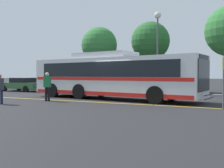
{
  "coord_description": "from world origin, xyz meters",
  "views": [
    {
      "loc": [
        6.83,
        -15.1,
        1.59
      ],
      "look_at": [
        -0.7,
        0.45,
        1.0
      ],
      "focal_mm": 42.0,
      "sensor_mm": 36.0,
      "label": 1
    }
  ],
  "objects_px": {
    "transit_bus": "(112,76)",
    "parked_car_0": "(22,84)",
    "pedestrian_1": "(0,87)",
    "tree_0": "(150,41)",
    "bus_stop_sign": "(223,76)",
    "parked_car_1": "(65,84)",
    "pedestrian_0": "(47,85)",
    "tree_2": "(99,45)",
    "street_lamp": "(158,31)"
  },
  "relations": [
    {
      "from": "parked_car_0",
      "to": "street_lamp",
      "type": "bearing_deg",
      "value": -77.25
    },
    {
      "from": "pedestrian_0",
      "to": "tree_0",
      "type": "relative_size",
      "value": 0.26
    },
    {
      "from": "parked_car_1",
      "to": "street_lamp",
      "type": "relative_size",
      "value": 0.63
    },
    {
      "from": "transit_bus",
      "to": "parked_car_1",
      "type": "bearing_deg",
      "value": -111.49
    },
    {
      "from": "street_lamp",
      "to": "transit_bus",
      "type": "bearing_deg",
      "value": -101.16
    },
    {
      "from": "transit_bus",
      "to": "bus_stop_sign",
      "type": "distance_m",
      "value": 7.34
    },
    {
      "from": "pedestrian_1",
      "to": "transit_bus",
      "type": "bearing_deg",
      "value": -174.15
    },
    {
      "from": "bus_stop_sign",
      "to": "parked_car_0",
      "type": "bearing_deg",
      "value": -100.55
    },
    {
      "from": "pedestrian_1",
      "to": "tree_0",
      "type": "distance_m",
      "value": 15.73
    },
    {
      "from": "parked_car_0",
      "to": "pedestrian_0",
      "type": "bearing_deg",
      "value": -126.54
    },
    {
      "from": "bus_stop_sign",
      "to": "transit_bus",
      "type": "bearing_deg",
      "value": -101.59
    },
    {
      "from": "pedestrian_0",
      "to": "pedestrian_1",
      "type": "relative_size",
      "value": 1.07
    },
    {
      "from": "tree_0",
      "to": "tree_2",
      "type": "height_order",
      "value": "tree_0"
    },
    {
      "from": "pedestrian_0",
      "to": "tree_0",
      "type": "bearing_deg",
      "value": -125.05
    },
    {
      "from": "street_lamp",
      "to": "pedestrian_0",
      "type": "bearing_deg",
      "value": -114.35
    },
    {
      "from": "parked_car_1",
      "to": "pedestrian_0",
      "type": "height_order",
      "value": "pedestrian_0"
    },
    {
      "from": "transit_bus",
      "to": "parked_car_0",
      "type": "xyz_separation_m",
      "value": [
        -11.59,
        3.73,
        -0.87
      ]
    },
    {
      "from": "parked_car_0",
      "to": "parked_car_1",
      "type": "relative_size",
      "value": 1.05
    },
    {
      "from": "street_lamp",
      "to": "parked_car_1",
      "type": "bearing_deg",
      "value": -159.94
    },
    {
      "from": "parked_car_0",
      "to": "pedestrian_0",
      "type": "relative_size",
      "value": 2.63
    },
    {
      "from": "pedestrian_1",
      "to": "tree_2",
      "type": "bearing_deg",
      "value": -132.18
    },
    {
      "from": "bus_stop_sign",
      "to": "tree_0",
      "type": "height_order",
      "value": "tree_0"
    },
    {
      "from": "transit_bus",
      "to": "tree_0",
      "type": "relative_size",
      "value": 1.81
    },
    {
      "from": "parked_car_0",
      "to": "bus_stop_sign",
      "type": "xyz_separation_m",
      "value": [
        18.51,
        -6.18,
        0.85
      ]
    },
    {
      "from": "transit_bus",
      "to": "pedestrian_1",
      "type": "bearing_deg",
      "value": -30.01
    },
    {
      "from": "parked_car_1",
      "to": "tree_0",
      "type": "distance_m",
      "value": 9.32
    },
    {
      "from": "parked_car_0",
      "to": "pedestrian_0",
      "type": "distance_m",
      "value": 10.91
    },
    {
      "from": "transit_bus",
      "to": "bus_stop_sign",
      "type": "bearing_deg",
      "value": 78.41
    },
    {
      "from": "parked_car_0",
      "to": "transit_bus",
      "type": "bearing_deg",
      "value": -106.73
    },
    {
      "from": "parked_car_1",
      "to": "pedestrian_1",
      "type": "relative_size",
      "value": 2.68
    },
    {
      "from": "parked_car_1",
      "to": "bus_stop_sign",
      "type": "distance_m",
      "value": 14.62
    },
    {
      "from": "bus_stop_sign",
      "to": "tree_0",
      "type": "bearing_deg",
      "value": -140.56
    },
    {
      "from": "tree_2",
      "to": "pedestrian_1",
      "type": "bearing_deg",
      "value": -85.95
    },
    {
      "from": "bus_stop_sign",
      "to": "street_lamp",
      "type": "relative_size",
      "value": 0.35
    },
    {
      "from": "bus_stop_sign",
      "to": "street_lamp",
      "type": "height_order",
      "value": "street_lamp"
    },
    {
      "from": "transit_bus",
      "to": "tree_2",
      "type": "height_order",
      "value": "tree_2"
    },
    {
      "from": "bus_stop_sign",
      "to": "tree_2",
      "type": "height_order",
      "value": "tree_2"
    },
    {
      "from": "transit_bus",
      "to": "street_lamp",
      "type": "relative_size",
      "value": 1.76
    },
    {
      "from": "bus_stop_sign",
      "to": "tree_2",
      "type": "relative_size",
      "value": 0.38
    },
    {
      "from": "parked_car_0",
      "to": "bus_stop_sign",
      "type": "height_order",
      "value": "bus_stop_sign"
    },
    {
      "from": "transit_bus",
      "to": "pedestrian_1",
      "type": "xyz_separation_m",
      "value": [
        -4.19,
        -5.38,
        -0.62
      ]
    },
    {
      "from": "pedestrian_0",
      "to": "transit_bus",
      "type": "bearing_deg",
      "value": -158.11
    },
    {
      "from": "transit_bus",
      "to": "tree_0",
      "type": "height_order",
      "value": "tree_0"
    },
    {
      "from": "parked_car_0",
      "to": "parked_car_1",
      "type": "distance_m",
      "value": 5.22
    },
    {
      "from": "parked_car_1",
      "to": "tree_2",
      "type": "relative_size",
      "value": 0.69
    },
    {
      "from": "pedestrian_1",
      "to": "pedestrian_0",
      "type": "bearing_deg",
      "value": -163.06
    },
    {
      "from": "parked_car_0",
      "to": "tree_2",
      "type": "xyz_separation_m",
      "value": [
        6.47,
        3.94,
        3.92
      ]
    },
    {
      "from": "street_lamp",
      "to": "bus_stop_sign",
      "type": "bearing_deg",
      "value": -57.31
    },
    {
      "from": "pedestrian_0",
      "to": "street_lamp",
      "type": "distance_m",
      "value": 11.09
    },
    {
      "from": "pedestrian_0",
      "to": "tree_2",
      "type": "xyz_separation_m",
      "value": [
        -2.16,
        10.6,
        3.6
      ]
    }
  ]
}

